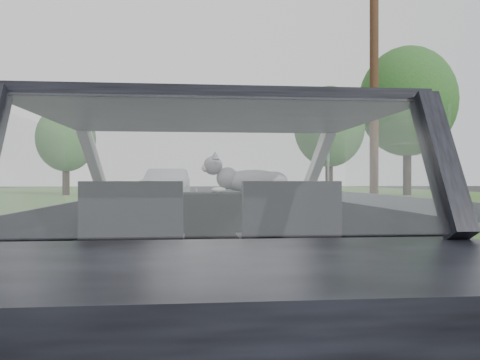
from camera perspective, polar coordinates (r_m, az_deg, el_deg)
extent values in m
cube|color=black|center=(2.78, -3.62, -7.64)|extent=(1.80, 4.00, 1.45)
cube|color=black|center=(3.39, -3.96, -4.12)|extent=(1.58, 0.45, 0.30)
cube|color=black|center=(2.49, -12.68, -4.95)|extent=(0.50, 0.72, 0.42)
cube|color=black|center=(2.52, 5.75, -4.90)|extent=(0.50, 0.72, 0.42)
torus|color=black|center=(3.10, -11.23, -3.22)|extent=(0.36, 0.36, 0.04)
ellipsoid|color=gray|center=(3.40, 1.66, 0.04)|extent=(0.66, 0.24, 0.29)
cube|color=gray|center=(13.50, 13.55, -2.11)|extent=(0.05, 90.00, 0.32)
imported|color=#A6ABB4|center=(22.51, -9.01, -0.66)|extent=(2.45, 5.06, 1.61)
cube|color=#0E5927|center=(25.27, 10.70, 0.67)|extent=(0.51, 1.04, 2.70)
cylinder|color=brown|center=(16.38, 16.03, 11.82)|extent=(0.34, 0.34, 8.86)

